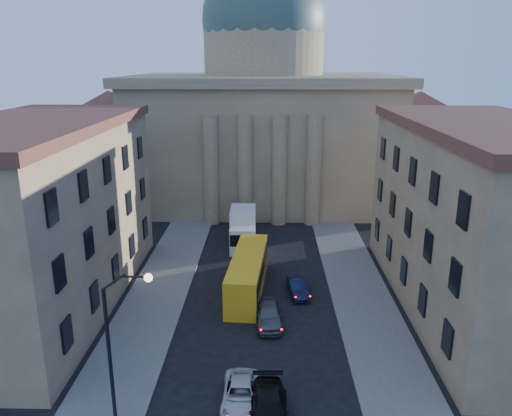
# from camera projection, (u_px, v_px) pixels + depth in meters

# --- Properties ---
(sidewalk_left) EXTENTS (5.00, 60.00, 0.15)m
(sidewalk_left) POSITION_uv_depth(u_px,v_px,m) (142.00, 327.00, 36.67)
(sidewalk_left) COLOR #5C5854
(sidewalk_left) RESTS_ON ground
(sidewalk_right) EXTENTS (5.00, 60.00, 0.15)m
(sidewalk_right) POSITION_uv_depth(u_px,v_px,m) (374.00, 330.00, 36.28)
(sidewalk_right) COLOR #5C5854
(sidewalk_right) RESTS_ON ground
(church) EXTENTS (68.02, 28.76, 36.60)m
(church) POSITION_uv_depth(u_px,v_px,m) (263.00, 113.00, 69.03)
(church) COLOR #7B6A4C
(church) RESTS_ON ground
(building_left) EXTENTS (11.60, 26.60, 14.70)m
(building_left) POSITION_uv_depth(u_px,v_px,m) (40.00, 215.00, 38.61)
(building_left) COLOR tan
(building_left) RESTS_ON ground
(building_right) EXTENTS (11.60, 26.60, 14.70)m
(building_right) POSITION_uv_depth(u_px,v_px,m) (482.00, 218.00, 37.83)
(building_right) COLOR tan
(building_right) RESTS_ON ground
(street_lamp) EXTENTS (2.62, 0.44, 8.83)m
(street_lamp) POSITION_uv_depth(u_px,v_px,m) (118.00, 337.00, 25.57)
(street_lamp) COLOR black
(street_lamp) RESTS_ON ground
(car_left_mid) EXTENTS (2.10, 4.54, 1.26)m
(car_left_mid) POSITION_uv_depth(u_px,v_px,m) (241.00, 394.00, 28.41)
(car_left_mid) COLOR silver
(car_left_mid) RESTS_ON ground
(car_right_mid) EXTENTS (2.22, 5.22, 1.50)m
(car_right_mid) POSITION_uv_depth(u_px,v_px,m) (269.00, 410.00, 26.94)
(car_right_mid) COLOR black
(car_right_mid) RESTS_ON ground
(car_right_far) EXTENTS (2.16, 4.72, 1.57)m
(car_right_far) POSITION_uv_depth(u_px,v_px,m) (269.00, 314.00, 37.00)
(car_right_far) COLOR #515156
(car_right_far) RESTS_ON ground
(car_right_distant) EXTENTS (1.85, 4.03, 1.28)m
(car_right_distant) POSITION_uv_depth(u_px,v_px,m) (298.00, 288.00, 41.73)
(car_right_distant) COLOR black
(car_right_distant) RESTS_ON ground
(city_bus) EXTENTS (3.36, 11.27, 3.13)m
(city_bus) POSITION_uv_depth(u_px,v_px,m) (248.00, 272.00, 42.20)
(city_bus) COLOR yellow
(city_bus) RESTS_ON ground
(box_truck) EXTENTS (2.78, 6.74, 3.67)m
(box_truck) POSITION_uv_depth(u_px,v_px,m) (243.00, 229.00, 52.79)
(box_truck) COLOR silver
(box_truck) RESTS_ON ground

